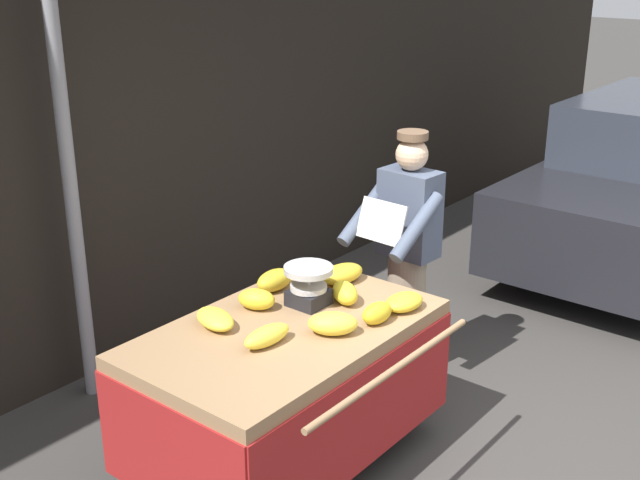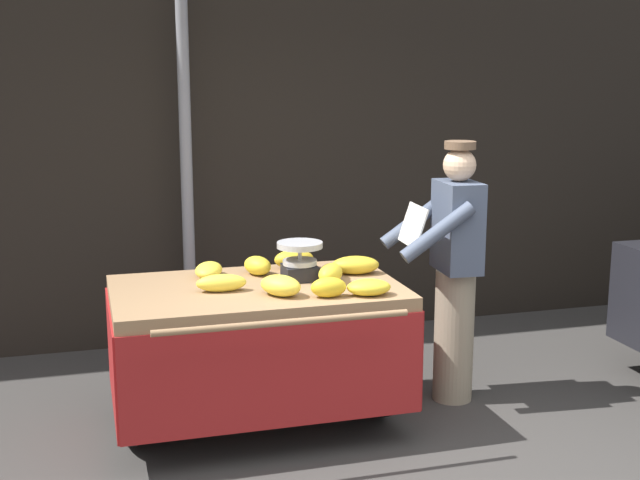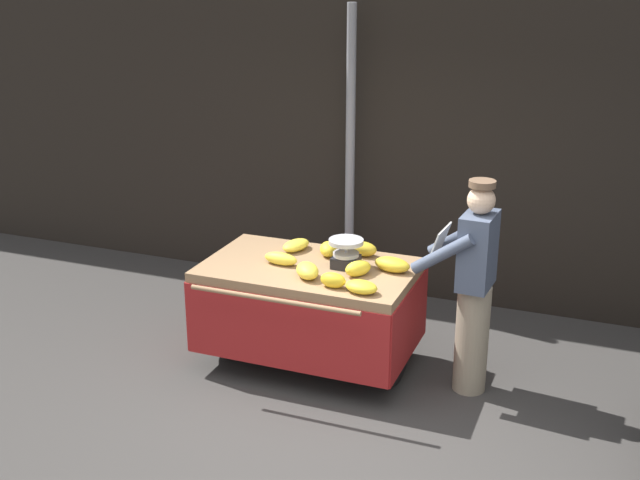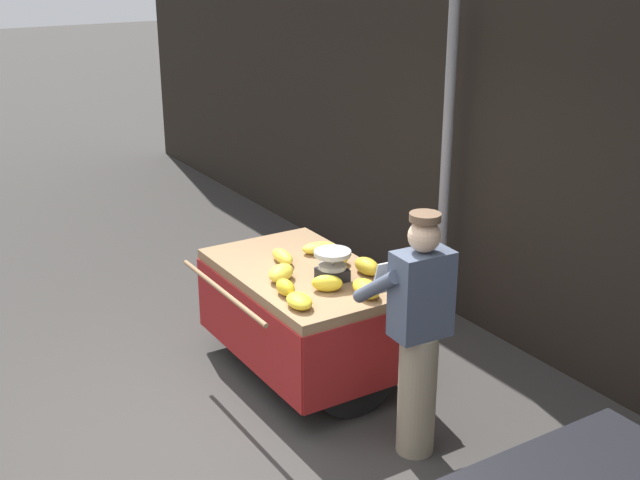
{
  "view_description": "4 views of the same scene",
  "coord_description": "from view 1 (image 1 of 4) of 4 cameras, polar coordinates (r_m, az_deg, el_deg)",
  "views": [
    {
      "loc": [
        -3.5,
        -1.51,
        2.83
      ],
      "look_at": [
        -0.14,
        1.2,
        1.23
      ],
      "focal_mm": 45.09,
      "sensor_mm": 36.0,
      "label": 1
    },
    {
      "loc": [
        -1.56,
        -3.69,
        2.16
      ],
      "look_at": [
        -0.15,
        1.22,
        1.12
      ],
      "focal_mm": 47.3,
      "sensor_mm": 36.0,
      "label": 2
    },
    {
      "loc": [
        1.72,
        -4.54,
        3.24
      ],
      "look_at": [
        -0.51,
        1.12,
        1.11
      ],
      "focal_mm": 45.14,
      "sensor_mm": 36.0,
      "label": 3
    },
    {
      "loc": [
        4.51,
        -1.94,
        3.31
      ],
      "look_at": [
        -0.43,
        1.12,
        1.18
      ],
      "focal_mm": 46.25,
      "sensor_mm": 36.0,
      "label": 4
    }
  ],
  "objects": [
    {
      "name": "banana_bunch_6",
      "position": [
        4.14,
        -3.79,
        -6.8
      ],
      "size": [
        0.3,
        0.14,
        0.1
      ],
      "primitive_type": "ellipsoid",
      "rotation": [
        0.0,
        0.0,
        1.49
      ],
      "color": "yellow",
      "rests_on": "banana_cart"
    },
    {
      "name": "banana_cart",
      "position": [
        4.46,
        -2.4,
        -8.86
      ],
      "size": [
        1.72,
        1.25,
        0.89
      ],
      "color": "#93704C",
      "rests_on": "ground"
    },
    {
      "name": "banana_bunch_1",
      "position": [
        4.53,
        -4.52,
        -4.21
      ],
      "size": [
        0.21,
        0.25,
        0.12
      ],
      "primitive_type": "ellipsoid",
      "rotation": [
        0.0,
        0.0,
        0.37
      ],
      "color": "yellow",
      "rests_on": "banana_cart"
    },
    {
      "name": "banana_bunch_2",
      "position": [
        4.36,
        -7.45,
        -5.57
      ],
      "size": [
        0.24,
        0.32,
        0.09
      ],
      "primitive_type": "ellipsoid",
      "rotation": [
        0.0,
        0.0,
        2.85
      ],
      "color": "yellow",
      "rests_on": "banana_cart"
    },
    {
      "name": "banana_bunch_3",
      "position": [
        4.37,
        4.07,
        -5.19
      ],
      "size": [
        0.21,
        0.14,
        0.12
      ],
      "primitive_type": "ellipsoid",
      "rotation": [
        0.0,
        0.0,
        1.49
      ],
      "color": "gold",
      "rests_on": "banana_cart"
    },
    {
      "name": "banana_bunch_7",
      "position": [
        4.77,
        -3.24,
        -2.86
      ],
      "size": [
        0.26,
        0.15,
        0.12
      ],
      "primitive_type": "ellipsoid",
      "rotation": [
        0.0,
        0.0,
        1.54
      ],
      "color": "gold",
      "rests_on": "banana_cart"
    },
    {
      "name": "banana_bunch_4",
      "position": [
        4.59,
        1.78,
        -3.77
      ],
      "size": [
        0.24,
        0.26,
        0.12
      ],
      "primitive_type": "ellipsoid",
      "rotation": [
        0.0,
        0.0,
        2.54
      ],
      "color": "yellow",
      "rests_on": "banana_cart"
    },
    {
      "name": "street_pole",
      "position": [
        5.14,
        -17.31,
        3.65
      ],
      "size": [
        0.09,
        0.09,
        2.87
      ],
      "primitive_type": "cylinder",
      "color": "gray",
      "rests_on": "ground"
    },
    {
      "name": "back_wall",
      "position": [
        5.73,
        -13.26,
        12.07
      ],
      "size": [
        16.0,
        0.24,
        4.12
      ],
      "primitive_type": "cube",
      "color": "black",
      "rests_on": "ground"
    },
    {
      "name": "weighing_scale",
      "position": [
        4.54,
        -0.82,
        -3.26
      ],
      "size": [
        0.28,
        0.28,
        0.24
      ],
      "color": "black",
      "rests_on": "banana_cart"
    },
    {
      "name": "banana_bunch_5",
      "position": [
        4.54,
        5.98,
        -4.39
      ],
      "size": [
        0.28,
        0.2,
        0.09
      ],
      "primitive_type": "ellipsoid",
      "rotation": [
        0.0,
        0.0,
        1.42
      ],
      "color": "yellow",
      "rests_on": "banana_cart"
    },
    {
      "name": "vendor_person",
      "position": [
        5.37,
        6.15,
        -1.13
      ],
      "size": [
        0.6,
        0.54,
        1.71
      ],
      "color": "gray",
      "rests_on": "ground"
    },
    {
      "name": "banana_bunch_0",
      "position": [
        4.86,
        1.57,
        -2.41
      ],
      "size": [
        0.33,
        0.22,
        0.11
      ],
      "primitive_type": "ellipsoid",
      "rotation": [
        0.0,
        0.0,
        1.38
      ],
      "color": "gold",
      "rests_on": "banana_cart"
    },
    {
      "name": "banana_bunch_8",
      "position": [
        4.24,
        0.9,
        -5.94
      ],
      "size": [
        0.29,
        0.31,
        0.12
      ],
      "primitive_type": "ellipsoid",
      "rotation": [
        0.0,
        0.0,
        0.65
      ],
      "color": "yellow",
      "rests_on": "banana_cart"
    }
  ]
}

